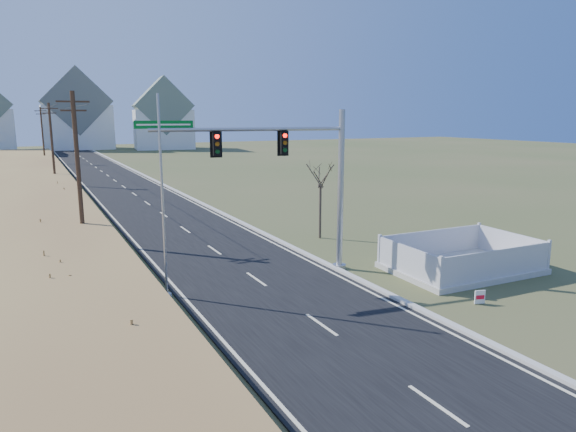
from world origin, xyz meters
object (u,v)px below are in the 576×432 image
(fence_enclosure, at_px, (461,265))
(open_sign, at_px, (480,297))
(flagpole, at_px, (164,220))
(bare_tree, at_px, (321,173))
(traffic_signal_mast, at_px, (304,176))

(fence_enclosure, height_order, open_sign, fence_enclosure)
(open_sign, distance_m, flagpole, 13.41)
(fence_enclosure, bearing_deg, flagpole, 170.24)
(fence_enclosure, xyz_separation_m, bare_tree, (-2.74, 9.21, 3.79))
(traffic_signal_mast, xyz_separation_m, flagpole, (-6.90, -0.48, -1.41))
(traffic_signal_mast, height_order, fence_enclosure, traffic_signal_mast)
(flagpole, xyz_separation_m, bare_tree, (11.30, 6.38, 0.72))
(fence_enclosure, height_order, flagpole, flagpole)
(flagpole, bearing_deg, fence_enclosure, -11.39)
(traffic_signal_mast, relative_size, open_sign, 17.35)
(fence_enclosure, height_order, bare_tree, bare_tree)
(flagpole, bearing_deg, traffic_signal_mast, 4.00)
(traffic_signal_mast, xyz_separation_m, fence_enclosure, (7.14, -3.31, -4.48))
(open_sign, height_order, flagpole, flagpole)
(open_sign, height_order, bare_tree, bare_tree)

